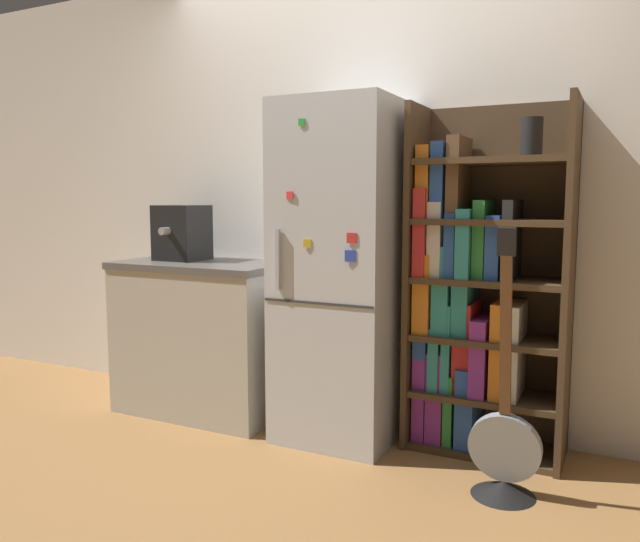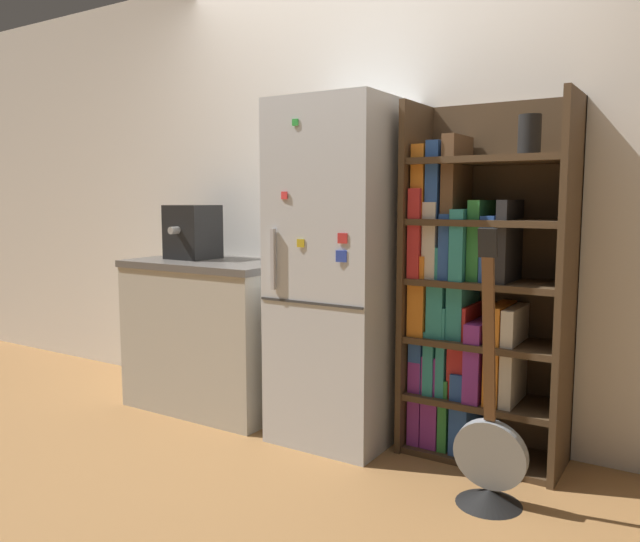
{
  "view_description": "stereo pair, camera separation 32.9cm",
  "coord_description": "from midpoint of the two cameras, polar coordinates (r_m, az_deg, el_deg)",
  "views": [
    {
      "loc": [
        1.32,
        -2.78,
        1.25
      ],
      "look_at": [
        -0.14,
        0.15,
        0.87
      ],
      "focal_mm": 35.0,
      "sensor_mm": 36.0,
      "label": 1
    },
    {
      "loc": [
        1.6,
        -2.62,
        1.25
      ],
      "look_at": [
        -0.14,
        0.15,
        0.87
      ],
      "focal_mm": 35.0,
      "sensor_mm": 36.0,
      "label": 2
    }
  ],
  "objects": [
    {
      "name": "wall_back",
      "position": [
        3.5,
        1.7,
        7.48
      ],
      "size": [
        8.0,
        0.05,
        2.6
      ],
      "color": "white",
      "rests_on": "ground_plane"
    },
    {
      "name": "kitchen_counter",
      "position": [
        3.78,
        -12.85,
        -5.82
      ],
      "size": [
        0.98,
        0.62,
        0.88
      ],
      "color": "#BCB7A8",
      "rests_on": "ground_plane"
    },
    {
      "name": "bookshelf",
      "position": [
        3.13,
        10.88,
        -2.37
      ],
      "size": [
        0.75,
        0.38,
        1.71
      ],
      "color": "#4C3823",
      "rests_on": "ground_plane"
    },
    {
      "name": "refrigerator",
      "position": [
        3.22,
        -0.77,
        -0.15
      ],
      "size": [
        0.59,
        0.63,
        1.73
      ],
      "color": "silver",
      "rests_on": "ground_plane"
    },
    {
      "name": "ground_plane",
      "position": [
        3.31,
        -1.95,
        -15.49
      ],
      "size": [
        16.0,
        16.0,
        0.0
      ],
      "primitive_type": "plane",
      "color": "#A87542"
    },
    {
      "name": "guitar",
      "position": [
        2.78,
        13.15,
        -16.32
      ],
      "size": [
        0.3,
        0.27,
        1.14
      ],
      "color": "black",
      "rests_on": "ground_plane"
    },
    {
      "name": "espresso_machine",
      "position": [
        3.83,
        -14.93,
        3.4
      ],
      "size": [
        0.26,
        0.31,
        0.32
      ],
      "color": "black",
      "rests_on": "kitchen_counter"
    }
  ]
}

